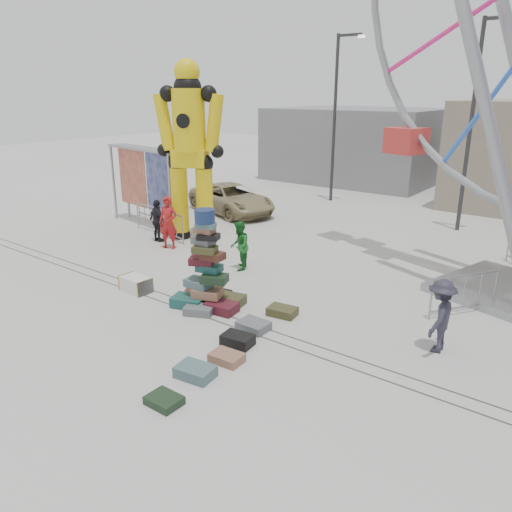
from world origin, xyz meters
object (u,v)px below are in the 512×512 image
Objects in this scene: crash_test_dummy at (190,145)px; parked_suv at (231,199)px; suitcase_tower at (207,280)px; barricade_dummy_b at (153,219)px; barricade_wheel_front at (464,294)px; banner_scaffold at (145,168)px; steamer_trunk at (136,284)px; barricade_dummy_c at (170,225)px; pedestrian_red at (168,223)px; pedestrian_green at (239,246)px; lamp_post_right at (474,117)px; lamp_post_left at (337,111)px; pedestrian_grey at (440,316)px; barricade_dummy_a at (150,208)px; pedestrian_black at (158,221)px.

crash_test_dummy is 1.40× the size of parked_suv.
barricade_dummy_b is at bearing 133.12° from suitcase_tower.
barricade_wheel_front is (12.20, -0.53, 0.00)m from barricade_dummy_b.
banner_scaffold is 7.61m from steamer_trunk.
steamer_trunk is at bearing -38.93° from barricade_dummy_c.
pedestrian_red reaches higher than pedestrian_green.
banner_scaffold is at bearing -145.71° from lamp_post_right.
crash_test_dummy is at bearing 4.50° from banner_scaffold.
suitcase_tower is 1.67× the size of pedestrian_green.
pedestrian_grey is (9.52, -12.58, -3.66)m from lamp_post_left.
barricade_dummy_b is 4.49m from parked_suv.
pedestrian_red is 0.39× the size of parked_suv.
parked_suv is at bearing 100.59° from barricade_wheel_front.
barricade_dummy_b is at bearing -135.77° from pedestrian_green.
barricade_dummy_a is (-11.41, -6.48, -3.93)m from lamp_post_right.
lamp_post_left reaches higher than barricade_wheel_front.
barricade_dummy_b and barricade_wheel_front have the same top height.
pedestrian_red is at bearing -29.98° from barricade_dummy_c.
barricade_dummy_b is at bearing -105.97° from lamp_post_left.
pedestrian_black is at bearing -25.00° from barricade_dummy_a.
banner_scaffold is 2.19m from barricade_dummy_a.
crash_test_dummy is 3.00m from banner_scaffold.
pedestrian_red is (-4.59, 2.96, 0.21)m from suitcase_tower.
pedestrian_red is 1.19× the size of pedestrian_black.
lamp_post_right is 13.70m from barricade_dummy_a.
barricade_dummy_a is at bearing 131.72° from suitcase_tower.
pedestrian_red is at bearing -101.43° from pedestrian_grey.
suitcase_tower reaches higher than barricade_dummy_b.
pedestrian_green is at bearing -10.40° from barricade_dummy_b.
lamp_post_right is 3.04× the size of suitcase_tower.
barricade_dummy_c is at bearing -136.46° from pedestrian_green.
crash_test_dummy is 3.54× the size of pedestrian_red.
pedestrian_black is at bearing 133.69° from suitcase_tower.
pedestrian_green reaches higher than barricade_dummy_b.
parked_suv reaches higher than barricade_wheel_front.
crash_test_dummy is 7.37× the size of steamer_trunk.
barricade_dummy_b is 1.00× the size of barricade_dummy_c.
banner_scaffold reaches higher than barricade_dummy_a.
crash_test_dummy is 4.07× the size of pedestrian_grey.
pedestrian_green is 0.95× the size of pedestrian_grey.
barricade_dummy_c is (-3.15, 4.33, 0.34)m from steamer_trunk.
barricade_wheel_front is (13.04, -1.03, -1.90)m from banner_scaffold.
banner_scaffold is 2.89m from pedestrian_black.
lamp_post_left reaches higher than pedestrian_green.
barricade_dummy_b is (-1.95, -0.29, -2.99)m from crash_test_dummy.
banner_scaffold is 13.22m from barricade_wheel_front.
crash_test_dummy reaches higher than parked_suv.
banner_scaffold reaches higher than barricade_dummy_c.
lamp_post_right reaches higher than crash_test_dummy.
lamp_post_left reaches higher than parked_suv.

